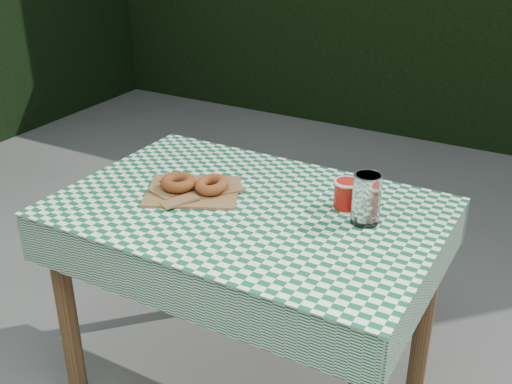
% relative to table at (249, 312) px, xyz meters
% --- Properties ---
extents(hedge_north, '(7.00, 0.70, 1.80)m').
position_rel_table_xyz_m(hedge_north, '(0.10, 3.13, 0.53)').
color(hedge_north, black).
rests_on(hedge_north, ground).
extents(table, '(1.10, 0.74, 0.75)m').
position_rel_table_xyz_m(table, '(0.00, 0.00, 0.00)').
color(table, brown).
rests_on(table, ground).
extents(tablecloth, '(1.12, 0.76, 0.01)m').
position_rel_table_xyz_m(tablecloth, '(0.00, 0.00, 0.38)').
color(tablecloth, '#0D572B').
rests_on(tablecloth, table).
extents(paper_bag, '(0.35, 0.32, 0.01)m').
position_rel_table_xyz_m(paper_bag, '(-0.19, -0.01, 0.39)').
color(paper_bag, olive).
rests_on(paper_bag, tablecloth).
extents(bagel_front, '(0.12, 0.12, 0.03)m').
position_rel_table_xyz_m(bagel_front, '(-0.23, -0.02, 0.41)').
color(bagel_front, brown).
rests_on(bagel_front, paper_bag).
extents(bagel_back, '(0.14, 0.14, 0.03)m').
position_rel_table_xyz_m(bagel_back, '(-0.14, 0.02, 0.41)').
color(bagel_back, brown).
rests_on(bagel_back, paper_bag).
extents(coffee_mug, '(0.15, 0.15, 0.08)m').
position_rel_table_xyz_m(coffee_mug, '(0.25, 0.13, 0.42)').
color(coffee_mug, '#9F130A').
rests_on(coffee_mug, tablecloth).
extents(drinking_glass, '(0.08, 0.08, 0.14)m').
position_rel_table_xyz_m(drinking_glass, '(0.33, 0.07, 0.45)').
color(drinking_glass, white).
rests_on(drinking_glass, tablecloth).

